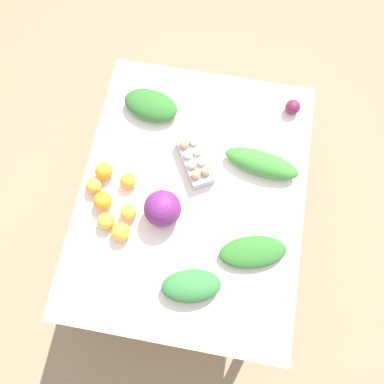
{
  "coord_description": "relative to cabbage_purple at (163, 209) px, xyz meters",
  "views": [
    {
      "loc": [
        -0.51,
        -0.09,
        2.35
      ],
      "look_at": [
        0.0,
        0.0,
        0.76
      ],
      "focal_mm": 35.0,
      "sensor_mm": 36.0,
      "label": 1
    }
  ],
  "objects": [
    {
      "name": "ground_plane",
      "position": [
        0.11,
        -0.11,
        -0.82
      ],
      "size": [
        8.0,
        8.0,
        0.0
      ],
      "primitive_type": "plane",
      "color": "#937A5B"
    },
    {
      "name": "dining_table",
      "position": [
        0.11,
        -0.11,
        -0.17
      ],
      "size": [
        1.29,
        1.01,
        0.74
      ],
      "color": "silver",
      "rests_on": "ground_plane"
    },
    {
      "name": "cabbage_purple",
      "position": [
        0.0,
        0.0,
        0.0
      ],
      "size": [
        0.16,
        0.16,
        0.16
      ],
      "primitive_type": "sphere",
      "color": "#6B2366",
      "rests_on": "dining_table"
    },
    {
      "name": "egg_carton",
      "position": [
        0.26,
        -0.09,
        -0.04
      ],
      "size": [
        0.26,
        0.21,
        0.09
      ],
      "rotation": [
        0.0,
        0.0,
        0.52
      ],
      "color": "#A8A8A3",
      "rests_on": "dining_table"
    },
    {
      "name": "greens_bunch_chard",
      "position": [
        -0.29,
        -0.18,
        -0.04
      ],
      "size": [
        0.19,
        0.27,
        0.09
      ],
      "primitive_type": "ellipsoid",
      "rotation": [
        0.0,
        0.0,
        4.96
      ],
      "color": "#337538",
      "rests_on": "dining_table"
    },
    {
      "name": "greens_bunch_kale",
      "position": [
        0.3,
        -0.39,
        -0.04
      ],
      "size": [
        0.17,
        0.36,
        0.08
      ],
      "primitive_type": "ellipsoid",
      "rotation": [
        0.0,
        0.0,
        1.41
      ],
      "color": "#3D8433",
      "rests_on": "dining_table"
    },
    {
      "name": "greens_bunch_scallion",
      "position": [
        0.5,
        0.16,
        -0.04
      ],
      "size": [
        0.2,
        0.29,
        0.08
      ],
      "primitive_type": "ellipsoid",
      "rotation": [
        0.0,
        0.0,
        4.54
      ],
      "color": "#2D6B28",
      "rests_on": "dining_table"
    },
    {
      "name": "greens_bunch_dandelion",
      "position": [
        -0.11,
        -0.41,
        -0.05
      ],
      "size": [
        0.21,
        0.31,
        0.06
      ],
      "primitive_type": "ellipsoid",
      "rotation": [
        0.0,
        0.0,
        1.85
      ],
      "color": "#2D6B28",
      "rests_on": "dining_table"
    },
    {
      "name": "beet_root",
      "position": [
        0.62,
        -0.51,
        -0.04
      ],
      "size": [
        0.07,
        0.07,
        0.07
      ],
      "primitive_type": "sphere",
      "color": "maroon",
      "rests_on": "dining_table"
    },
    {
      "name": "orange_0",
      "position": [
        -0.0,
        0.27,
        -0.04
      ],
      "size": [
        0.08,
        0.08,
        0.08
      ],
      "primitive_type": "sphere",
      "color": "orange",
      "rests_on": "dining_table"
    },
    {
      "name": "orange_1",
      "position": [
        0.06,
        0.33,
        -0.04
      ],
      "size": [
        0.07,
        0.07,
        0.07
      ],
      "primitive_type": "sphere",
      "color": "#F9A833",
      "rests_on": "dining_table"
    },
    {
      "name": "orange_2",
      "position": [
        -0.03,
        0.15,
        -0.04
      ],
      "size": [
        0.07,
        0.07,
        0.07
      ],
      "primitive_type": "sphere",
      "color": "#F9A833",
      "rests_on": "dining_table"
    },
    {
      "name": "orange_3",
      "position": [
        0.11,
        0.18,
        -0.04
      ],
      "size": [
        0.07,
        0.07,
        0.07
      ],
      "primitive_type": "sphere",
      "color": "orange",
      "rests_on": "dining_table"
    },
    {
      "name": "orange_4",
      "position": [
        -0.09,
        0.24,
        -0.04
      ],
      "size": [
        0.07,
        0.07,
        0.07
      ],
      "primitive_type": "sphere",
      "color": "#F9A833",
      "rests_on": "dining_table"
    },
    {
      "name": "orange_5",
      "position": [
        -0.12,
        0.16,
        -0.04
      ],
      "size": [
        0.08,
        0.08,
        0.08
      ],
      "primitive_type": "sphere",
      "color": "#F9A833",
      "rests_on": "dining_table"
    },
    {
      "name": "orange_6",
      "position": [
        0.13,
        0.3,
        -0.04
      ],
      "size": [
        0.08,
        0.08,
        0.08
      ],
      "primitive_type": "sphere",
      "color": "orange",
      "rests_on": "dining_table"
    }
  ]
}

